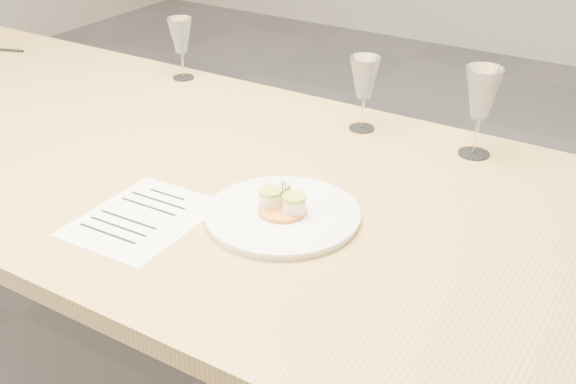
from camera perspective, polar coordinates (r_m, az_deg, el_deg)
The scene contains 7 objects.
dining_table at distance 1.72m, azimuth -10.09°, elevation 1.08°, with size 2.40×1.00×0.75m.
dinner_plate at distance 1.39m, azimuth -0.43°, elevation -1.72°, with size 0.30×0.30×0.08m.
recipe_sheet at distance 1.43m, azimuth -11.41°, elevation -2.04°, with size 0.22×0.28×0.00m.
ballpoint_pen at distance 2.54m, azimuth -21.44°, elevation 10.42°, with size 0.12×0.05×0.01m.
wine_glass_0 at distance 2.11m, azimuth -8.50°, elevation 12.04°, with size 0.07×0.07×0.18m.
wine_glass_1 at distance 1.74m, azimuth 6.05°, elevation 8.84°, with size 0.07×0.07×0.18m.
wine_glass_2 at distance 1.65m, azimuth 15.06°, elevation 7.42°, with size 0.08×0.08×0.21m.
Camera 1 is at (1.05, -1.11, 1.46)m, focal length 45.00 mm.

